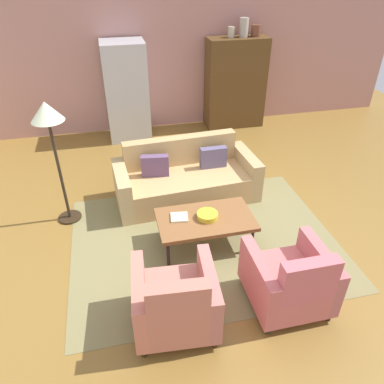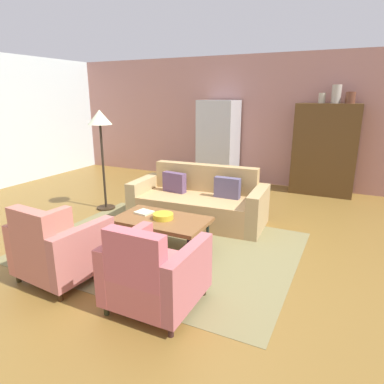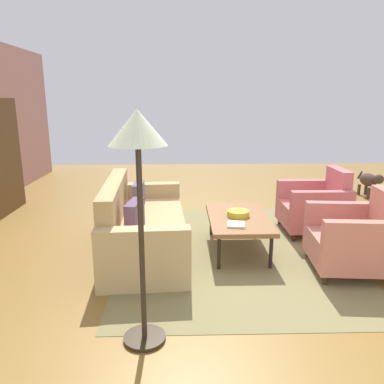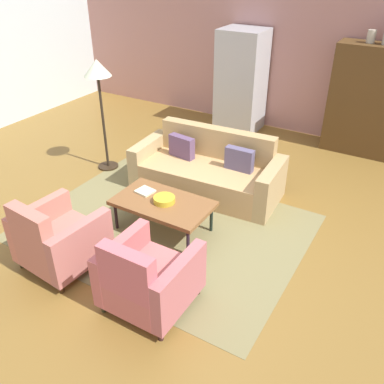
{
  "view_description": "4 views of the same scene",
  "coord_description": "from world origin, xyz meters",
  "px_view_note": "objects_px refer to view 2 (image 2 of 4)",
  "views": [
    {
      "loc": [
        -1.24,
        -3.62,
        3.21
      ],
      "look_at": [
        -0.32,
        0.35,
        0.53
      ],
      "focal_mm": 34.43,
      "sensor_mm": 36.0,
      "label": 1
    },
    {
      "loc": [
        1.9,
        -3.62,
        1.95
      ],
      "look_at": [
        0.05,
        0.18,
        0.74
      ],
      "focal_mm": 31.62,
      "sensor_mm": 36.0,
      "label": 2
    },
    {
      "loc": [
        -4.51,
        0.57,
        1.78
      ],
      "look_at": [
        -0.52,
        0.46,
        0.79
      ],
      "focal_mm": 35.13,
      "sensor_mm": 36.0,
      "label": 3
    },
    {
      "loc": [
        2.26,
        -3.62,
        3.14
      ],
      "look_at": [
        0.04,
        0.11,
        0.53
      ],
      "focal_mm": 38.98,
      "sensor_mm": 36.0,
      "label": 4
    }
  ],
  "objects_px": {
    "fruit_bowl": "(163,216)",
    "vase_small": "(350,98)",
    "couch": "(200,203)",
    "vase_tall": "(322,98)",
    "refrigerator": "(218,143)",
    "cabinet": "(325,150)",
    "coffee_table": "(162,221)",
    "armchair_left": "(58,250)",
    "armchair_right": "(153,276)",
    "vase_round": "(336,94)",
    "floor_lamp": "(100,127)",
    "book_stack": "(144,212)"
  },
  "relations": [
    {
      "from": "fruit_bowl",
      "to": "refrigerator",
      "type": "relative_size",
      "value": 0.14
    },
    {
      "from": "refrigerator",
      "to": "armchair_left",
      "type": "bearing_deg",
      "value": -89.54
    },
    {
      "from": "armchair_left",
      "to": "fruit_bowl",
      "type": "xyz_separation_m",
      "value": [
        0.63,
        1.17,
        0.11
      ]
    },
    {
      "from": "vase_round",
      "to": "floor_lamp",
      "type": "bearing_deg",
      "value": -141.76
    },
    {
      "from": "floor_lamp",
      "to": "coffee_table",
      "type": "bearing_deg",
      "value": -28.93
    },
    {
      "from": "couch",
      "to": "fruit_bowl",
      "type": "distance_m",
      "value": 1.2
    },
    {
      "from": "armchair_left",
      "to": "vase_round",
      "type": "height_order",
      "value": "vase_round"
    },
    {
      "from": "fruit_bowl",
      "to": "book_stack",
      "type": "relative_size",
      "value": 1.12
    },
    {
      "from": "vase_small",
      "to": "refrigerator",
      "type": "xyz_separation_m",
      "value": [
        -2.59,
        -0.1,
        -0.98
      ]
    },
    {
      "from": "couch",
      "to": "coffee_table",
      "type": "bearing_deg",
      "value": 86.7
    },
    {
      "from": "vase_tall",
      "to": "floor_lamp",
      "type": "relative_size",
      "value": 0.11
    },
    {
      "from": "fruit_bowl",
      "to": "book_stack",
      "type": "height_order",
      "value": "fruit_bowl"
    },
    {
      "from": "armchair_right",
      "to": "fruit_bowl",
      "type": "height_order",
      "value": "armchair_right"
    },
    {
      "from": "cabinet",
      "to": "refrigerator",
      "type": "xyz_separation_m",
      "value": [
        -2.24,
        -0.1,
        0.03
      ]
    },
    {
      "from": "fruit_bowl",
      "to": "vase_small",
      "type": "xyz_separation_m",
      "value": [
        1.92,
        3.67,
        1.45
      ]
    },
    {
      "from": "coffee_table",
      "to": "armchair_left",
      "type": "height_order",
      "value": "armchair_left"
    },
    {
      "from": "cabinet",
      "to": "vase_small",
      "type": "distance_m",
      "value": 1.07
    },
    {
      "from": "couch",
      "to": "armchair_left",
      "type": "bearing_deg",
      "value": 72.12
    },
    {
      "from": "cabinet",
      "to": "vase_round",
      "type": "relative_size",
      "value": 5.24
    },
    {
      "from": "vase_tall",
      "to": "floor_lamp",
      "type": "xyz_separation_m",
      "value": [
        -3.18,
        -2.71,
        -0.45
      ]
    },
    {
      "from": "book_stack",
      "to": "refrigerator",
      "type": "distance_m",
      "value": 3.55
    },
    {
      "from": "cabinet",
      "to": "vase_round",
      "type": "distance_m",
      "value": 1.08
    },
    {
      "from": "armchair_right",
      "to": "vase_small",
      "type": "height_order",
      "value": "vase_small"
    },
    {
      "from": "couch",
      "to": "vase_tall",
      "type": "xyz_separation_m",
      "value": [
        1.45,
        2.48,
        1.61
      ]
    },
    {
      "from": "fruit_bowl",
      "to": "couch",
      "type": "bearing_deg",
      "value": 91.41
    },
    {
      "from": "refrigerator",
      "to": "cabinet",
      "type": "bearing_deg",
      "value": 2.68
    },
    {
      "from": "vase_tall",
      "to": "vase_round",
      "type": "xyz_separation_m",
      "value": [
        0.25,
        0.0,
        0.07
      ]
    },
    {
      "from": "vase_round",
      "to": "book_stack",
      "type": "bearing_deg",
      "value": -119.24
    },
    {
      "from": "armchair_left",
      "to": "vase_small",
      "type": "xyz_separation_m",
      "value": [
        2.55,
        4.83,
        1.56
      ]
    },
    {
      "from": "coffee_table",
      "to": "cabinet",
      "type": "height_order",
      "value": "cabinet"
    },
    {
      "from": "cabinet",
      "to": "floor_lamp",
      "type": "distance_m",
      "value": 4.33
    },
    {
      "from": "coffee_table",
      "to": "vase_round",
      "type": "xyz_separation_m",
      "value": [
        1.69,
        3.67,
        1.59
      ]
    },
    {
      "from": "couch",
      "to": "coffee_table",
      "type": "distance_m",
      "value": 1.19
    },
    {
      "from": "vase_round",
      "to": "floor_lamp",
      "type": "height_order",
      "value": "vase_round"
    },
    {
      "from": "fruit_bowl",
      "to": "book_stack",
      "type": "distance_m",
      "value": 0.35
    },
    {
      "from": "couch",
      "to": "vase_tall",
      "type": "height_order",
      "value": "vase_tall"
    },
    {
      "from": "couch",
      "to": "book_stack",
      "type": "distance_m",
      "value": 1.17
    },
    {
      "from": "couch",
      "to": "floor_lamp",
      "type": "distance_m",
      "value": 2.1
    },
    {
      "from": "armchair_right",
      "to": "vase_round",
      "type": "relative_size",
      "value": 2.56
    },
    {
      "from": "refrigerator",
      "to": "couch",
      "type": "bearing_deg",
      "value": -75.01
    },
    {
      "from": "refrigerator",
      "to": "vase_small",
      "type": "bearing_deg",
      "value": 2.21
    },
    {
      "from": "couch",
      "to": "floor_lamp",
      "type": "xyz_separation_m",
      "value": [
        -1.73,
        -0.22,
        1.16
      ]
    },
    {
      "from": "vase_small",
      "to": "armchair_left",
      "type": "bearing_deg",
      "value": -117.81
    },
    {
      "from": "armchair_left",
      "to": "fruit_bowl",
      "type": "relative_size",
      "value": 3.31
    },
    {
      "from": "armchair_left",
      "to": "armchair_right",
      "type": "distance_m",
      "value": 1.21
    },
    {
      "from": "book_stack",
      "to": "couch",
      "type": "bearing_deg",
      "value": 74.28
    },
    {
      "from": "floor_lamp",
      "to": "book_stack",
      "type": "bearing_deg",
      "value": -32.06
    },
    {
      "from": "vase_round",
      "to": "floor_lamp",
      "type": "relative_size",
      "value": 0.2
    },
    {
      "from": "cabinet",
      "to": "vase_tall",
      "type": "relative_size",
      "value": 9.29
    },
    {
      "from": "vase_round",
      "to": "refrigerator",
      "type": "relative_size",
      "value": 0.19
    }
  ]
}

